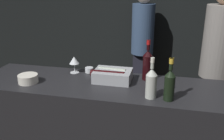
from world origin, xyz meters
name	(u,v)px	position (x,y,z in m)	size (l,w,h in m)	color
wall_back_chalkboard	(141,8)	(0.00, 2.38, 1.40)	(6.40, 0.06, 2.80)	black
bar_counter	(111,133)	(0.00, 0.32, 0.49)	(2.39, 0.63, 0.97)	black
ice_bin_with_bottles	(112,75)	(-0.01, 0.40, 1.03)	(0.35, 0.24, 0.11)	#9EA0A5
bowl_white	(28,78)	(-0.71, 0.20, 1.01)	(0.17, 0.17, 0.07)	silver
wine_glass	(74,61)	(-0.41, 0.52, 1.09)	(0.09, 0.09, 0.16)	silver
candle_votive	(89,70)	(-0.27, 0.56, 1.00)	(0.08, 0.08, 0.05)	silver
red_wine_bottle_tall	(147,64)	(0.28, 0.50, 1.12)	(0.08, 0.08, 0.36)	black
white_wine_bottle	(151,82)	(0.35, 0.14, 1.10)	(0.08, 0.08, 0.32)	#B2B7AD
champagne_bottle	(170,84)	(0.48, 0.13, 1.10)	(0.08, 0.08, 0.32)	black
person_in_hoodie	(142,41)	(0.08, 2.01, 0.96)	(0.32, 0.32, 1.71)	black
person_blond_tee	(217,60)	(0.97, 1.13, 1.01)	(0.33, 0.33, 1.79)	black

